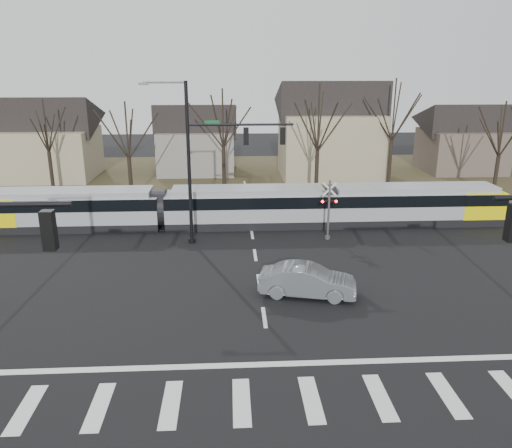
{
  "coord_description": "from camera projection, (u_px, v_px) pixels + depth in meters",
  "views": [
    {
      "loc": [
        -1.49,
        -18.45,
        10.87
      ],
      "look_at": [
        0.0,
        9.0,
        2.3
      ],
      "focal_mm": 35.0,
      "sensor_mm": 36.0,
      "label": 1
    }
  ],
  "objects": [
    {
      "name": "sedan",
      "position": [
        308.0,
        281.0,
        24.81
      ],
      "size": [
        3.77,
        5.53,
        1.58
      ],
      "primitive_type": "imported",
      "rotation": [
        0.0,
        0.0,
        1.34
      ],
      "color": "slate",
      "rests_on": "ground"
    },
    {
      "name": "lane_dashes",
      "position": [
        251.0,
        226.0,
        36.15
      ],
      "size": [
        0.18,
        30.0,
        0.01
      ],
      "color": "silver",
      "rests_on": "ground"
    },
    {
      "name": "ground",
      "position": [
        268.0,
        340.0,
        20.9
      ],
      "size": [
        140.0,
        140.0,
        0.0
      ],
      "primitive_type": "plane",
      "color": "black"
    },
    {
      "name": "grass_verge",
      "position": [
        244.0,
        179.0,
        51.4
      ],
      "size": [
        140.0,
        28.0,
        0.01
      ],
      "primitive_type": "cube",
      "color": "#38331E",
      "rests_on": "ground"
    },
    {
      "name": "stop_line",
      "position": [
        271.0,
        364.0,
        19.18
      ],
      "size": [
        28.0,
        0.35,
        0.01
      ],
      "primitive_type": "cube",
      "color": "silver",
      "rests_on": "ground"
    },
    {
      "name": "tram",
      "position": [
        245.0,
        205.0,
        35.67
      ],
      "size": [
        37.3,
        2.77,
        2.83
      ],
      "color": "gray",
      "rests_on": "ground"
    },
    {
      "name": "house_a",
      "position": [
        48.0,
        134.0,
        50.94
      ],
      "size": [
        9.72,
        8.64,
        8.6
      ],
      "color": "gray",
      "rests_on": "ground"
    },
    {
      "name": "rail_pair",
      "position": [
        251.0,
        226.0,
        35.95
      ],
      "size": [
        90.0,
        1.52,
        0.06
      ],
      "color": "#59595E",
      "rests_on": "ground"
    },
    {
      "name": "rail_crossing_signal",
      "position": [
        329.0,
        212.0,
        32.79
      ],
      "size": [
        1.08,
        0.36,
        4.0
      ],
      "color": "#59595B",
      "rests_on": "ground"
    },
    {
      "name": "crosswalk",
      "position": [
        277.0,
        400.0,
        17.08
      ],
      "size": [
        27.0,
        2.6,
        0.01
      ],
      "color": "silver",
      "rests_on": "ground"
    },
    {
      "name": "house_c",
      "position": [
        331.0,
        126.0,
        51.26
      ],
      "size": [
        10.8,
        8.64,
        10.1
      ],
      "color": "gray",
      "rests_on": "ground"
    },
    {
      "name": "tree_row",
      "position": [
        268.0,
        138.0,
        44.3
      ],
      "size": [
        59.2,
        7.2,
        10.0
      ],
      "color": "black",
      "rests_on": "ground"
    },
    {
      "name": "house_d",
      "position": [
        463.0,
        135.0,
        54.32
      ],
      "size": [
        8.64,
        7.56,
        7.65
      ],
      "color": "brown",
      "rests_on": "ground"
    },
    {
      "name": "house_b",
      "position": [
        196.0,
        136.0,
        53.77
      ],
      "size": [
        8.64,
        7.56,
        7.65
      ],
      "color": "slate",
      "rests_on": "ground"
    },
    {
      "name": "signal_pole_far",
      "position": [
        214.0,
        156.0,
        30.99
      ],
      "size": [
        9.28,
        0.44,
        10.2
      ],
      "color": "black",
      "rests_on": "ground"
    }
  ]
}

